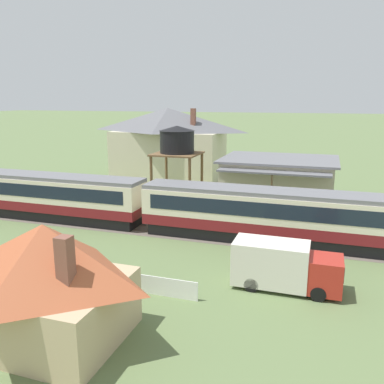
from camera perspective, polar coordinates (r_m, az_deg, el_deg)
passenger_train at (r=30.13m, az=10.72°, el=-2.93°), size 95.65×3.05×3.93m
railway_track at (r=30.66m, az=12.91°, el=-7.02°), size 130.60×3.60×0.04m
station_building at (r=40.49m, az=12.04°, el=1.38°), size 10.91×9.73×4.74m
station_house_grey_roof at (r=53.36m, az=-3.36°, el=6.93°), size 15.03×7.60×9.20m
water_tower at (r=40.87m, az=-2.11°, el=7.01°), size 4.50×4.50×7.73m
cottage_terracotta_roof_2 at (r=18.85m, az=-19.69°, el=-11.57°), size 6.88×5.61×5.21m
delivery_truck_red at (r=23.25m, az=12.72°, el=-10.07°), size 5.86×2.15×2.62m
yard_tree_1 at (r=56.47m, az=-5.98°, el=7.97°), size 4.71×4.71×7.89m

